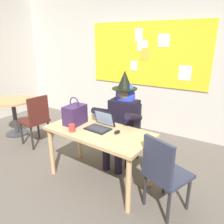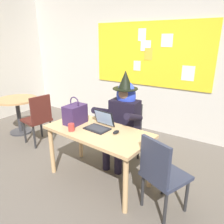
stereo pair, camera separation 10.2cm
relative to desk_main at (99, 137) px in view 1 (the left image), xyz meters
The scene contains 12 objects.
ground_plane 0.68m from the desk_main, 149.36° to the right, with size 24.00×24.00×0.00m, color #5B544C.
wall_back_bulletin 2.19m from the desk_main, 95.99° to the left, with size 6.47×2.18×2.99m.
desk_main is the anchor object (origin of this frame).
chair_at_desk 0.71m from the desk_main, 87.31° to the left, with size 0.46×0.46×0.91m.
person_costumed 0.60m from the desk_main, 87.11° to the left, with size 0.61×0.66×1.42m.
laptop 0.16m from the desk_main, 104.70° to the left, with size 0.33×0.31×0.22m.
computer_mouse 0.28m from the desk_main, ahead, with size 0.06×0.10×0.03m, color black.
handbag 0.46m from the desk_main, behind, with size 0.20×0.30×0.38m.
coffee_mug 0.36m from the desk_main, 142.35° to the right, with size 0.08×0.08×0.10m, color #B23833.
side_table_round 2.32m from the desk_main, behind, with size 0.78×0.78×0.72m.
chair_spare_by_window 1.55m from the desk_main, behind, with size 0.47×0.47×0.92m.
chair_extra_corner 0.92m from the desk_main, ahead, with size 0.55×0.55×0.90m.
Camera 1 is at (1.66, -1.93, 1.84)m, focal length 34.47 mm.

